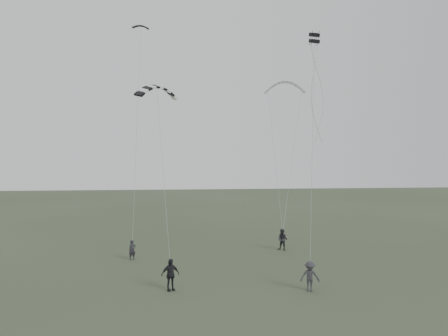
{
  "coord_description": "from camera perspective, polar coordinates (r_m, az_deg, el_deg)",
  "views": [
    {
      "loc": [
        -1.88,
        -27.89,
        8.39
      ],
      "look_at": [
        1.15,
        5.08,
        7.17
      ],
      "focal_mm": 35.0,
      "sensor_mm": 36.0,
      "label": 1
    }
  ],
  "objects": [
    {
      "name": "flyer_left",
      "position": [
        35.22,
        -11.89,
        -10.43
      ],
      "size": [
        0.67,
        0.58,
        1.54
      ],
      "primitive_type": "imported",
      "rotation": [
        0.0,
        0.0,
        0.45
      ],
      "color": "#222227",
      "rests_on": "ground"
    },
    {
      "name": "ground",
      "position": [
        29.19,
        -1.38,
        -14.6
      ],
      "size": [
        140.0,
        140.0,
        0.0
      ],
      "primitive_type": "plane",
      "color": "#35442C",
      "rests_on": "ground"
    },
    {
      "name": "kite_box",
      "position": [
        32.67,
        11.71,
        16.28
      ],
      "size": [
        0.79,
        0.86,
        0.79
      ],
      "primitive_type": null,
      "rotation": [
        0.23,
        0.0,
        0.41
      ],
      "color": "black",
      "rests_on": "flyer_far"
    },
    {
      "name": "flyer_center",
      "position": [
        27.34,
        -7.03,
        -13.66
      ],
      "size": [
        1.23,
        0.85,
        1.94
      ],
      "primitive_type": "imported",
      "rotation": [
        0.0,
        0.0,
        0.36
      ],
      "color": "black",
      "rests_on": "ground"
    },
    {
      "name": "flyer_right",
      "position": [
        38.02,
        7.67,
        -9.26
      ],
      "size": [
        1.11,
        1.05,
        1.81
      ],
      "primitive_type": "imported",
      "rotation": [
        0.0,
        0.0,
        -0.57
      ],
      "color": "#222227",
      "rests_on": "ground"
    },
    {
      "name": "flyer_far",
      "position": [
        27.54,
        11.16,
        -13.71
      ],
      "size": [
        1.25,
        0.83,
        1.8
      ],
      "primitive_type": "imported",
      "rotation": [
        0.0,
        0.0,
        -0.15
      ],
      "color": "#2C2D32",
      "rests_on": "ground"
    },
    {
      "name": "kite_pale_large",
      "position": [
        42.81,
        7.93,
        11.0
      ],
      "size": [
        4.08,
        2.15,
        1.74
      ],
      "primitive_type": null,
      "rotation": [
        0.18,
        0.0,
        -0.27
      ],
      "color": "#A5A7A9",
      "rests_on": "flyer_right"
    },
    {
      "name": "kite_striped",
      "position": [
        32.0,
        -8.73,
        10.46
      ],
      "size": [
        3.28,
        2.81,
        1.43
      ],
      "primitive_type": null,
      "rotation": [
        0.28,
        0.0,
        0.63
      ],
      "color": "black",
      "rests_on": "flyer_center"
    },
    {
      "name": "kite_dark_small",
      "position": [
        40.14,
        -10.84,
        17.77
      ],
      "size": [
        1.53,
        0.89,
        0.62
      ],
      "primitive_type": null,
      "rotation": [
        0.4,
        0.0,
        0.22
      ],
      "color": "black",
      "rests_on": "flyer_left"
    }
  ]
}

